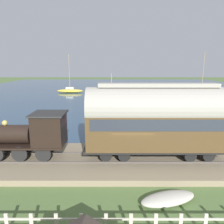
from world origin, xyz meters
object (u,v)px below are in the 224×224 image
steam_locomotive (29,133)px  passenger_coach (157,118)px  sailboat_yellow (70,91)px  beached_dinghy (168,199)px  sailboat_red (111,111)px  rowboat_off_pier (172,126)px  rowboat_far_out (112,129)px  sailboat_navy (201,97)px

steam_locomotive → passenger_coach: 8.29m
sailboat_yellow → beached_dinghy: sailboat_yellow is taller
sailboat_red → rowboat_off_pier: bearing=-146.6°
sailboat_red → rowboat_off_pier: size_ratio=2.48×
sailboat_red → sailboat_yellow: sailboat_yellow is taller
sailboat_yellow → rowboat_far_out: 31.62m
sailboat_red → sailboat_yellow: (22.84, 9.76, 0.02)m
rowboat_off_pier → beached_dinghy: 12.89m
beached_dinghy → rowboat_far_out: bearing=13.2°
sailboat_navy → rowboat_off_pier: size_ratio=3.41×
sailboat_navy → rowboat_far_out: (-18.35, 16.06, -0.59)m
rowboat_far_out → beached_dinghy: bearing=-144.5°
steam_locomotive → rowboat_far_out: bearing=-36.8°
steam_locomotive → sailboat_navy: 33.37m
sailboat_yellow → steam_locomotive: bearing=-173.1°
sailboat_red → beached_dinghy: 18.86m
sailboat_yellow → beached_dinghy: bearing=-163.2°
steam_locomotive → beached_dinghy: steam_locomotive is taller
steam_locomotive → rowboat_far_out: steam_locomotive is taller
steam_locomotive → sailboat_red: 15.42m
passenger_coach → sailboat_red: (14.39, 2.94, -2.63)m
steam_locomotive → sailboat_yellow: bearing=6.8°
passenger_coach → sailboat_navy: 28.85m
steam_locomotive → sailboat_yellow: size_ratio=0.69×
rowboat_off_pier → rowboat_far_out: bearing=142.6°
steam_locomotive → rowboat_off_pier: 14.28m
sailboat_navy → rowboat_off_pier: 20.01m
steam_locomotive → sailboat_navy: sailboat_navy is taller
rowboat_far_out → sailboat_navy: bearing=-18.9°
sailboat_red → rowboat_off_pier: (-6.25, -6.29, -0.24)m
passenger_coach → rowboat_off_pier: passenger_coach is taller
beached_dinghy → rowboat_off_pier: bearing=-15.8°
sailboat_red → sailboat_navy: 19.63m
sailboat_red → rowboat_far_out: sailboat_red is taller
sailboat_red → sailboat_navy: (11.15, -16.15, 0.28)m
beached_dinghy → sailboat_yellow: bearing=16.8°
sailboat_yellow → beached_dinghy: (-41.49, -12.53, -0.30)m
sailboat_red → sailboat_navy: bearing=-67.1°
rowboat_far_out → passenger_coach: bearing=-136.0°
passenger_coach → sailboat_yellow: size_ratio=1.07×
steam_locomotive → sailboat_navy: size_ratio=0.70×
sailboat_red → beached_dinghy: sailboat_red is taller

